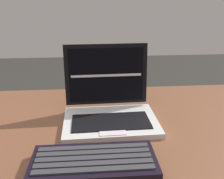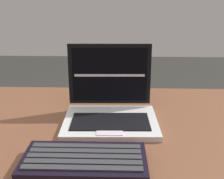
{
  "view_description": "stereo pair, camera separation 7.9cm",
  "coord_description": "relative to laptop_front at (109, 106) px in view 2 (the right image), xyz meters",
  "views": [
    {
      "loc": [
        -0.05,
        -0.69,
        1.17
      ],
      "look_at": [
        0.0,
        0.04,
        0.88
      ],
      "focal_mm": 40.29,
      "sensor_mm": 36.0,
      "label": 1
    },
    {
      "loc": [
        0.02,
        -0.7,
        1.17
      ],
      "look_at": [
        0.0,
        0.04,
        0.88
      ],
      "focal_mm": 40.29,
      "sensor_mm": 36.0,
      "label": 2
    }
  ],
  "objects": [
    {
      "name": "desk",
      "position": [
        0.0,
        -0.07,
        -0.15
      ],
      "size": [
        1.62,
        0.74,
        0.75
      ],
      "color": "brown",
      "rests_on": "ground"
    },
    {
      "name": "external_keyboard",
      "position": [
        -0.05,
        -0.26,
        -0.03
      ],
      "size": [
        0.31,
        0.14,
        0.04
      ],
      "color": "black",
      "rests_on": "desk"
    },
    {
      "name": "laptop_front",
      "position": [
        0.0,
        0.0,
        0.0
      ],
      "size": [
        0.31,
        0.24,
        0.24
      ],
      "color": "silver",
      "rests_on": "desk"
    }
  ]
}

